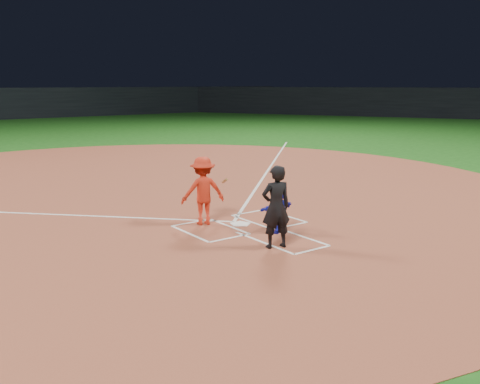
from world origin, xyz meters
TOP-DOWN VIEW (x-y plane):
  - ground at (0.00, 0.00)m, footprint 120.00×120.00m
  - home_plate_dirt at (0.00, 6.00)m, footprint 28.00×28.00m
  - stadium_wall_right at (42.00, 24.00)m, footprint 31.04×52.56m
  - home_plate at (0.00, 0.00)m, footprint 0.60×0.60m
  - catcher at (0.33, -1.21)m, footprint 1.13×0.49m
  - umpire at (-0.55, -2.14)m, footprint 0.80×0.63m
  - chalk_markings at (0.00, 5.29)m, footprint 28.35×17.32m
  - batter_at_plate at (-0.79, 0.61)m, footprint 1.48×1.03m

SIDE VIEW (x-z plane):
  - ground at x=0.00m, z-range 0.00..0.00m
  - home_plate_dirt at x=0.00m, z-range 0.00..0.01m
  - chalk_markings at x=0.00m, z-range 0.01..0.02m
  - home_plate at x=0.00m, z-range 0.01..0.03m
  - catcher at x=0.33m, z-range 0.01..1.19m
  - batter_at_plate at x=-0.79m, z-range 0.01..1.83m
  - umpire at x=-0.55m, z-range 0.01..1.93m
  - stadium_wall_right at x=42.00m, z-range 0.00..3.20m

